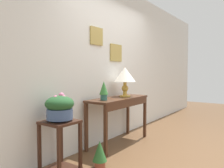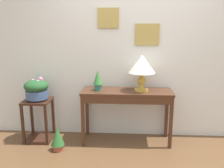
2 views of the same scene
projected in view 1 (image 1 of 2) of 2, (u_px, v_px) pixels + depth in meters
name	position (u px, v px, depth m)	size (l,w,h in m)	color
ground_plane	(190.00, 156.00, 3.29)	(12.00, 12.00, 0.01)	brown
back_wall_with_art	(108.00, 61.00, 4.05)	(9.00, 0.13, 2.80)	silver
console_table	(120.00, 104.00, 3.79)	(1.28, 0.43, 0.78)	#472819
table_lamp	(125.00, 76.00, 3.94)	(0.37, 0.37, 0.51)	gold
potted_plant_on_console	(104.00, 90.00, 3.45)	(0.14, 0.14, 0.29)	#2D665B
pedestal_stand_left	(60.00, 146.00, 2.75)	(0.39, 0.39, 0.62)	#381E14
planter_bowl_wide	(60.00, 107.00, 2.72)	(0.34, 0.34, 0.34)	#3D5684
potted_plant_floor	(100.00, 153.00, 2.87)	(0.18, 0.18, 0.34)	#9E4733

